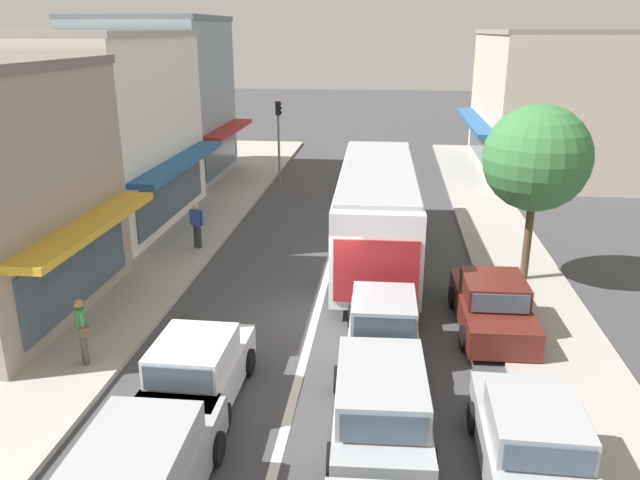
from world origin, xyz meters
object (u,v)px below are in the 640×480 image
at_px(hatchback_behind_bus_mid, 383,325).
at_px(street_tree_right, 537,158).
at_px(city_bus, 377,205).
at_px(wagon_queue_far_back, 380,402).
at_px(parked_sedan_kerb_front, 533,447).
at_px(wagon_queue_gap_filler, 139,480).
at_px(pedestrian_browsing_midblock, 197,223).
at_px(traffic_light_downstreet, 279,128).
at_px(pedestrian_with_handbag_near, 82,327).
at_px(parked_sedan_kerb_second, 492,305).
at_px(hatchback_behind_bus_near, 198,371).

xyz_separation_m(hatchback_behind_bus_mid, street_tree_right, (4.37, 5.00, 3.26)).
height_order(city_bus, hatchback_behind_bus_mid, city_bus).
height_order(hatchback_behind_bus_mid, wagon_queue_far_back, wagon_queue_far_back).
height_order(wagon_queue_far_back, parked_sedan_kerb_front, wagon_queue_far_back).
xyz_separation_m(wagon_queue_gap_filler, parked_sedan_kerb_front, (6.50, 1.70, -0.08)).
bearing_deg(pedestrian_browsing_midblock, hatchback_behind_bus_mid, -44.58).
relative_size(hatchback_behind_bus_mid, parked_sedan_kerb_front, 0.89).
distance_m(traffic_light_downstreet, pedestrian_with_handbag_near, 19.26).
bearing_deg(city_bus, parked_sedan_kerb_second, -58.39).
distance_m(hatchback_behind_bus_mid, wagon_queue_gap_filler, 7.19).
height_order(parked_sedan_kerb_second, pedestrian_with_handbag_near, pedestrian_with_handbag_near).
xyz_separation_m(parked_sedan_kerb_front, parked_sedan_kerb_second, (0.16, 5.97, 0.00)).
bearing_deg(hatchback_behind_bus_near, wagon_queue_gap_filler, -88.62).
xyz_separation_m(parked_sedan_kerb_front, pedestrian_with_handbag_near, (-9.63, 2.75, 0.40)).
relative_size(hatchback_behind_bus_near, wagon_queue_far_back, 0.81).
relative_size(wagon_queue_gap_filler, street_tree_right, 0.81).
distance_m(parked_sedan_kerb_second, traffic_light_downstreet, 18.19).
bearing_deg(pedestrian_browsing_midblock, hatchback_behind_bus_near, -72.90).
bearing_deg(city_bus, wagon_queue_far_back, -87.95).
distance_m(hatchback_behind_bus_near, pedestrian_browsing_midblock, 9.76).
distance_m(hatchback_behind_bus_near, parked_sedan_kerb_front, 6.81).
xyz_separation_m(pedestrian_with_handbag_near, pedestrian_browsing_midblock, (0.18, 8.31, -0.00)).
height_order(parked_sedan_kerb_front, parked_sedan_kerb_second, same).
distance_m(wagon_queue_gap_filler, traffic_light_downstreet, 23.75).
bearing_deg(street_tree_right, hatchback_behind_bus_near, -137.10).
bearing_deg(hatchback_behind_bus_mid, wagon_queue_far_back, -89.88).
bearing_deg(pedestrian_browsing_midblock, wagon_queue_far_back, -56.18).
bearing_deg(hatchback_behind_bus_near, parked_sedan_kerb_front, -14.83).
height_order(hatchback_behind_bus_near, hatchback_behind_bus_mid, same).
relative_size(hatchback_behind_bus_mid, wagon_queue_gap_filler, 0.82).
height_order(traffic_light_downstreet, pedestrian_with_handbag_near, traffic_light_downstreet).
distance_m(parked_sedan_kerb_front, traffic_light_downstreet, 23.54).
relative_size(hatchback_behind_bus_mid, street_tree_right, 0.67).
xyz_separation_m(city_bus, wagon_queue_far_back, (0.37, -10.21, -1.14)).
bearing_deg(pedestrian_browsing_midblock, parked_sedan_kerb_second, -27.94).
xyz_separation_m(city_bus, hatchback_behind_bus_near, (-3.53, -9.45, -1.17)).
height_order(hatchback_behind_bus_near, wagon_queue_gap_filler, wagon_queue_gap_filler).
relative_size(wagon_queue_far_back, pedestrian_browsing_midblock, 2.80).
distance_m(wagon_queue_far_back, pedestrian_browsing_midblock, 12.15).
height_order(parked_sedan_kerb_second, street_tree_right, street_tree_right).
distance_m(wagon_queue_far_back, pedestrian_with_handbag_near, 7.17).
relative_size(parked_sedan_kerb_front, parked_sedan_kerb_second, 0.99).
height_order(hatchback_behind_bus_mid, traffic_light_downstreet, traffic_light_downstreet).
bearing_deg(street_tree_right, city_bus, 159.41).
bearing_deg(hatchback_behind_bus_mid, traffic_light_downstreet, 107.97).
xyz_separation_m(hatchback_behind_bus_near, parked_sedan_kerb_front, (6.58, -1.74, -0.05)).
height_order(hatchback_behind_bus_mid, parked_sedan_kerb_front, hatchback_behind_bus_mid).
height_order(wagon_queue_far_back, wagon_queue_gap_filler, same).
relative_size(traffic_light_downstreet, pedestrian_browsing_midblock, 2.58).
bearing_deg(traffic_light_downstreet, hatchback_behind_bus_mid, -72.03).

